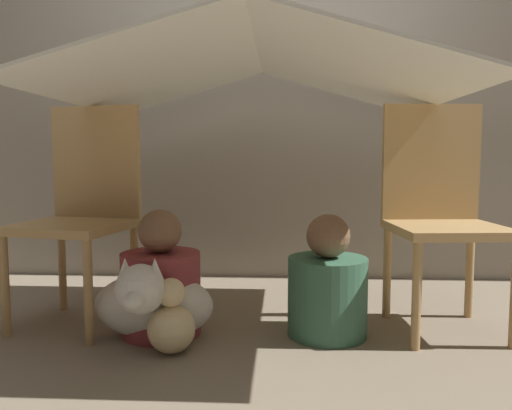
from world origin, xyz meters
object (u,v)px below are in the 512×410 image
chair_left (83,205)px  person_front (161,285)px  person_second (327,288)px  chair_right (440,206)px  dog (151,302)px

chair_left → person_front: bearing=-12.6°
person_second → chair_right: bearing=17.2°
chair_left → chair_right: bearing=10.7°
chair_right → person_second: bearing=-167.6°
person_front → chair_right: bearing=8.1°
chair_right → dog: size_ratio=2.00×
person_front → person_second: person_front is taller
chair_left → person_second: 1.14m
chair_left → chair_right: 1.57m
chair_left → dog: bearing=-24.3°
dog → person_second: bearing=8.8°
chair_left → chair_right: size_ratio=1.00×
chair_left → chair_right: same height
chair_right → person_second: (-0.49, -0.15, -0.33)m
person_front → person_second: 0.69m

